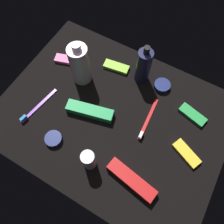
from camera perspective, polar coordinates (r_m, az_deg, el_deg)
The scene contains 14 objects.
ground_plane at distance 84.00cm, azimuth 0.00°, elevation -1.03°, with size 84.00×64.00×1.20cm, color black.
lotion_bottle at distance 85.88cm, azimuth 8.07°, elevation 11.64°, with size 5.60×5.60×18.16cm.
bodywash_bottle at distance 85.19cm, azimuth -8.27°, elevation 12.01°, with size 7.36×7.36×19.44cm.
deodorant_stick at distance 73.41cm, azimuth -5.99°, elevation -12.21°, with size 4.41×4.41×9.98cm, color silver.
toothbrush_red at distance 82.93cm, azimuth 9.04°, elevation -2.28°, with size 2.45×18.04×2.10cm.
toothbrush_purple at distance 88.95cm, azimuth -18.73°, elevation 1.22°, with size 4.06×17.96×2.10cm.
toothpaste_box_red at distance 75.65cm, azimuth 4.99°, elevation -16.96°, with size 17.60×4.40×3.20cm, color red.
toothpaste_box_green at distance 82.82cm, azimuth -5.70°, elevation 0.22°, with size 17.60×4.40×3.20cm, color green.
snack_bar_green at distance 87.99cm, azimuth 19.96°, elevation -0.70°, with size 10.40×4.00×1.50cm, color green.
snack_bar_lime at distance 93.72cm, azimuth 1.10°, elevation 11.51°, with size 10.40×4.00×1.50cm, color #8CD133.
snack_bar_yellow at distance 82.00cm, azimuth 18.52°, elevation -10.12°, with size 10.40×4.00×1.50cm, color yellow.
snack_bar_pink at distance 97.71cm, azimuth -11.38°, elevation 13.00°, with size 10.40×4.00×1.50cm, color #E55999.
cream_tin_left at distance 90.62cm, azimuth 12.75°, elevation 6.64°, with size 6.41×6.41×1.92cm, color navy.
cream_tin_right at distance 81.79cm, azimuth -14.78°, elevation -6.69°, with size 6.04×6.04×1.96cm, color navy.
Camera 1 is at (-16.81, 29.33, 76.30)cm, focal length 35.58 mm.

